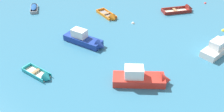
{
  "coord_description": "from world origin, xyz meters",
  "views": [
    {
      "loc": [
        0.01,
        -0.86,
        13.95
      ],
      "look_at": [
        0.0,
        18.83,
        0.15
      ],
      "focal_mm": 37.98,
      "sensor_mm": 36.0,
      "label": 1
    }
  ],
  "objects_px": {
    "rowboat_grey_near_right": "(34,7)",
    "rowboat_turquoise_midfield_left": "(43,76)",
    "rowboat_orange_cluster_inner": "(111,17)",
    "motor_launch_white_cluster_outer": "(220,46)",
    "motor_launch_red_back_row_left": "(143,78)",
    "mooring_buoy_trailing": "(205,3)",
    "mooring_buoy_outer_edge": "(224,31)",
    "motor_launch_deep_blue_back_row_right": "(86,40)",
    "rowboat_maroon_near_camera": "(185,10)",
    "mooring_buoy_near_foreground": "(133,23)"
  },
  "relations": [
    {
      "from": "motor_launch_red_back_row_left",
      "to": "mooring_buoy_trailing",
      "type": "height_order",
      "value": "motor_launch_red_back_row_left"
    },
    {
      "from": "motor_launch_deep_blue_back_row_right",
      "to": "motor_launch_red_back_row_left",
      "type": "relative_size",
      "value": 0.97
    },
    {
      "from": "rowboat_turquoise_midfield_left",
      "to": "motor_launch_red_back_row_left",
      "type": "bearing_deg",
      "value": -4.54
    },
    {
      "from": "rowboat_maroon_near_camera",
      "to": "motor_launch_red_back_row_left",
      "type": "bearing_deg",
      "value": -116.29
    },
    {
      "from": "motor_launch_red_back_row_left",
      "to": "mooring_buoy_near_foreground",
      "type": "height_order",
      "value": "motor_launch_red_back_row_left"
    },
    {
      "from": "rowboat_grey_near_right",
      "to": "mooring_buoy_trailing",
      "type": "height_order",
      "value": "rowboat_grey_near_right"
    },
    {
      "from": "motor_launch_deep_blue_back_row_right",
      "to": "motor_launch_red_back_row_left",
      "type": "height_order",
      "value": "motor_launch_red_back_row_left"
    },
    {
      "from": "rowboat_maroon_near_camera",
      "to": "mooring_buoy_trailing",
      "type": "relative_size",
      "value": 13.84
    },
    {
      "from": "motor_launch_white_cluster_outer",
      "to": "motor_launch_deep_blue_back_row_right",
      "type": "bearing_deg",
      "value": 174.88
    },
    {
      "from": "motor_launch_white_cluster_outer",
      "to": "mooring_buoy_trailing",
      "type": "bearing_deg",
      "value": 78.3
    },
    {
      "from": "motor_launch_deep_blue_back_row_right",
      "to": "mooring_buoy_trailing",
      "type": "xyz_separation_m",
      "value": [
        16.98,
        11.47,
        -0.51
      ]
    },
    {
      "from": "rowboat_grey_near_right",
      "to": "motor_launch_red_back_row_left",
      "type": "bearing_deg",
      "value": -49.0
    },
    {
      "from": "mooring_buoy_near_foreground",
      "to": "rowboat_turquoise_midfield_left",
      "type": "bearing_deg",
      "value": -130.09
    },
    {
      "from": "motor_launch_white_cluster_outer",
      "to": "mooring_buoy_near_foreground",
      "type": "height_order",
      "value": "motor_launch_white_cluster_outer"
    },
    {
      "from": "motor_launch_red_back_row_left",
      "to": "mooring_buoy_outer_edge",
      "type": "relative_size",
      "value": 10.89
    },
    {
      "from": "rowboat_orange_cluster_inner",
      "to": "motor_launch_white_cluster_outer",
      "type": "distance_m",
      "value": 13.9
    },
    {
      "from": "mooring_buoy_outer_edge",
      "to": "mooring_buoy_trailing",
      "type": "bearing_deg",
      "value": 86.44
    },
    {
      "from": "rowboat_orange_cluster_inner",
      "to": "mooring_buoy_outer_edge",
      "type": "distance_m",
      "value": 14.12
    },
    {
      "from": "rowboat_maroon_near_camera",
      "to": "mooring_buoy_outer_edge",
      "type": "bearing_deg",
      "value": -60.23
    },
    {
      "from": "motor_launch_deep_blue_back_row_right",
      "to": "mooring_buoy_outer_edge",
      "type": "bearing_deg",
      "value": 10.22
    },
    {
      "from": "motor_launch_white_cluster_outer",
      "to": "motor_launch_red_back_row_left",
      "type": "relative_size",
      "value": 0.95
    },
    {
      "from": "rowboat_grey_near_right",
      "to": "motor_launch_deep_blue_back_row_right",
      "type": "xyz_separation_m",
      "value": [
        8.22,
        -9.45,
        0.23
      ]
    },
    {
      "from": "rowboat_orange_cluster_inner",
      "to": "motor_launch_white_cluster_outer",
      "type": "xyz_separation_m",
      "value": [
        11.58,
        -7.68,
        0.34
      ]
    },
    {
      "from": "rowboat_maroon_near_camera",
      "to": "rowboat_orange_cluster_inner",
      "type": "relative_size",
      "value": 1.22
    },
    {
      "from": "motor_launch_red_back_row_left",
      "to": "mooring_buoy_trailing",
      "type": "xyz_separation_m",
      "value": [
        11.35,
        17.95,
        -0.54
      ]
    },
    {
      "from": "rowboat_maroon_near_camera",
      "to": "motor_launch_deep_blue_back_row_right",
      "type": "relative_size",
      "value": 0.94
    },
    {
      "from": "rowboat_grey_near_right",
      "to": "motor_launch_red_back_row_left",
      "type": "relative_size",
      "value": 0.61
    },
    {
      "from": "mooring_buoy_trailing",
      "to": "mooring_buoy_outer_edge",
      "type": "relative_size",
      "value": 0.72
    },
    {
      "from": "rowboat_orange_cluster_inner",
      "to": "motor_launch_red_back_row_left",
      "type": "height_order",
      "value": "motor_launch_red_back_row_left"
    },
    {
      "from": "motor_launch_red_back_row_left",
      "to": "rowboat_turquoise_midfield_left",
      "type": "xyz_separation_m",
      "value": [
        -8.99,
        0.71,
        -0.37
      ]
    },
    {
      "from": "rowboat_turquoise_midfield_left",
      "to": "motor_launch_deep_blue_back_row_right",
      "type": "bearing_deg",
      "value": 59.72
    },
    {
      "from": "motor_launch_red_back_row_left",
      "to": "rowboat_grey_near_right",
      "type": "bearing_deg",
      "value": 131.0
    },
    {
      "from": "rowboat_orange_cluster_inner",
      "to": "motor_launch_red_back_row_left",
      "type": "relative_size",
      "value": 0.75
    },
    {
      "from": "mooring_buoy_near_foreground",
      "to": "mooring_buoy_outer_edge",
      "type": "bearing_deg",
      "value": -10.14
    },
    {
      "from": "motor_launch_deep_blue_back_row_right",
      "to": "motor_launch_red_back_row_left",
      "type": "distance_m",
      "value": 8.58
    },
    {
      "from": "rowboat_turquoise_midfield_left",
      "to": "mooring_buoy_near_foreground",
      "type": "xyz_separation_m",
      "value": [
        8.98,
        10.67,
        -0.17
      ]
    },
    {
      "from": "rowboat_grey_near_right",
      "to": "motor_launch_white_cluster_outer",
      "type": "bearing_deg",
      "value": -25.44
    },
    {
      "from": "rowboat_orange_cluster_inner",
      "to": "motor_launch_deep_blue_back_row_right",
      "type": "distance_m",
      "value": 6.97
    },
    {
      "from": "motor_launch_white_cluster_outer",
      "to": "motor_launch_red_back_row_left",
      "type": "bearing_deg",
      "value": -149.19
    },
    {
      "from": "motor_launch_red_back_row_left",
      "to": "rowboat_orange_cluster_inner",
      "type": "bearing_deg",
      "value": 102.56
    },
    {
      "from": "mooring_buoy_trailing",
      "to": "mooring_buoy_outer_edge",
      "type": "xyz_separation_m",
      "value": [
        -0.53,
        -8.5,
        0.0
      ]
    },
    {
      "from": "motor_launch_deep_blue_back_row_right",
      "to": "rowboat_maroon_near_camera",
      "type": "bearing_deg",
      "value": 33.63
    },
    {
      "from": "rowboat_grey_near_right",
      "to": "rowboat_turquoise_midfield_left",
      "type": "relative_size",
      "value": 0.95
    },
    {
      "from": "mooring_buoy_outer_edge",
      "to": "rowboat_maroon_near_camera",
      "type": "bearing_deg",
      "value": 119.77
    },
    {
      "from": "rowboat_grey_near_right",
      "to": "mooring_buoy_outer_edge",
      "type": "distance_m",
      "value": 25.51
    },
    {
      "from": "rowboat_turquoise_midfield_left",
      "to": "mooring_buoy_outer_edge",
      "type": "distance_m",
      "value": 21.65
    },
    {
      "from": "rowboat_grey_near_right",
      "to": "mooring_buoy_trailing",
      "type": "xyz_separation_m",
      "value": [
        25.2,
        2.02,
        -0.28
      ]
    },
    {
      "from": "motor_launch_deep_blue_back_row_right",
      "to": "rowboat_turquoise_midfield_left",
      "type": "xyz_separation_m",
      "value": [
        -3.37,
        -5.77,
        -0.34
      ]
    },
    {
      "from": "rowboat_orange_cluster_inner",
      "to": "rowboat_grey_near_right",
      "type": "bearing_deg",
      "value": 164.47
    },
    {
      "from": "motor_launch_white_cluster_outer",
      "to": "mooring_buoy_trailing",
      "type": "relative_size",
      "value": 14.26
    }
  ]
}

